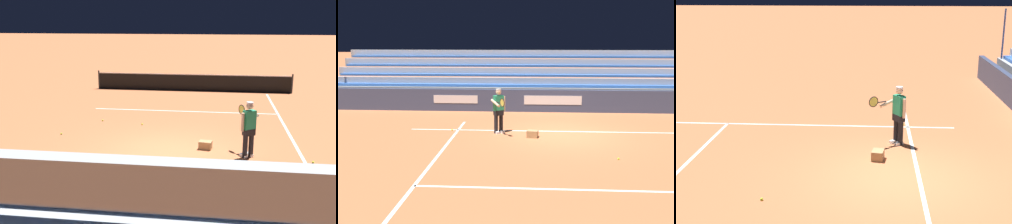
{
  "view_description": "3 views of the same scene",
  "coord_description": "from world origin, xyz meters",
  "views": [
    {
      "loc": [
        1.58,
        -11.58,
        4.18
      ],
      "look_at": [
        0.08,
        -0.49,
        1.43
      ],
      "focal_mm": 42.0,
      "sensor_mm": 36.0,
      "label": 1
    },
    {
      "loc": [
        1.23,
        14.57,
        3.64
      ],
      "look_at": [
        2.08,
        1.47,
        1.13
      ],
      "focal_mm": 42.0,
      "sensor_mm": 36.0,
      "label": 2
    },
    {
      "loc": [
        -10.56,
        0.64,
        4.62
      ],
      "look_at": [
        0.64,
        1.37,
        1.45
      ],
      "focal_mm": 50.0,
      "sensor_mm": 36.0,
      "label": 3
    }
  ],
  "objects": [
    {
      "name": "ground_plane",
      "position": [
        0.0,
        0.0,
        0.0
      ],
      "size": [
        160.0,
        160.0,
        0.0
      ],
      "primitive_type": "plane",
      "color": "#B7663D"
    },
    {
      "name": "ball_box_cardboard",
      "position": [
        1.16,
        0.49,
        0.13
      ],
      "size": [
        0.44,
        0.36,
        0.26
      ],
      "primitive_type": "cube",
      "rotation": [
        0.0,
        0.0,
        -0.17
      ],
      "color": "#A87F51",
      "rests_on": "ground"
    },
    {
      "name": "court_service_line_white",
      "position": [
        0.0,
        5.5,
        0.0
      ],
      "size": [
        8.22,
        0.1,
        0.01
      ],
      "primitive_type": "cube",
      "color": "white",
      "rests_on": "ground"
    },
    {
      "name": "tennis_ball_on_baseline",
      "position": [
        4.33,
        -0.35,
        0.03
      ],
      "size": [
        0.07,
        0.07,
        0.07
      ],
      "primitive_type": "sphere",
      "color": "#CCE533",
      "rests_on": "ground"
    },
    {
      "name": "court_sideline_white",
      "position": [
        4.11,
        4.0,
        0.0
      ],
      "size": [
        0.1,
        12.0,
        0.01
      ],
      "primitive_type": "cube",
      "color": "white",
      "rests_on": "ground"
    },
    {
      "name": "tennis_player",
      "position": [
        2.46,
        -0.08,
        0.89
      ],
      "size": [
        0.58,
        1.06,
        1.71
      ],
      "color": "black",
      "rests_on": "ground"
    },
    {
      "name": "court_baseline_white",
      "position": [
        0.0,
        -0.5,
        0.0
      ],
      "size": [
        12.0,
        0.1,
        0.01
      ],
      "primitive_type": "cube",
      "color": "white",
      "rests_on": "ground"
    },
    {
      "name": "tennis_ball_far_left",
      "position": [
        -1.43,
        3.03,
        0.03
      ],
      "size": [
        0.07,
        0.07,
        0.07
      ],
      "primitive_type": "sphere",
      "color": "#CCE533",
      "rests_on": "ground"
    }
  ]
}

